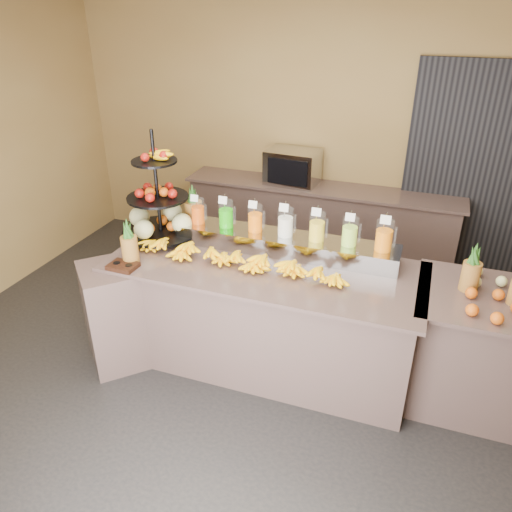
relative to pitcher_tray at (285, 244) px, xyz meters
The scene contains 20 objects.
ground 1.16m from the pitcher_tray, 98.17° to the right, with size 6.00×6.00×0.00m, color black.
room_envelope 0.90m from the pitcher_tray, 63.19° to the left, with size 6.04×5.02×2.82m.
buffet_counter 0.66m from the pitcher_tray, 121.81° to the right, with size 2.75×1.25×0.93m.
right_counter 1.71m from the pitcher_tray, ahead, with size 1.08×0.88×0.93m.
back_ledge 1.76m from the pitcher_tray, 92.85° to the left, with size 3.10×0.55×0.93m.
pitcher_tray is the anchor object (origin of this frame).
juice_pitcher_orange_a 0.80m from the pitcher_tray, behind, with size 0.12×0.12×0.28m.
juice_pitcher_green 0.55m from the pitcher_tray, behind, with size 0.13×0.13×0.30m.
juice_pitcher_orange_b 0.31m from the pitcher_tray, behind, with size 0.12×0.13×0.30m.
juice_pitcher_milk 0.18m from the pitcher_tray, 100.69° to the right, with size 0.13×0.13×0.31m.
juice_pitcher_lemon 0.32m from the pitcher_tray, ahead, with size 0.13×0.13×0.31m.
juice_pitcher_lime 0.55m from the pitcher_tray, ahead, with size 0.12×0.13×0.30m.
juice_pitcher_orange_c 0.80m from the pitcher_tray, ahead, with size 0.13×0.14×0.32m.
banana_heap 0.43m from the pitcher_tray, 131.65° to the right, with size 1.83×0.17×0.15m.
fruit_stand 1.08m from the pitcher_tray, behind, with size 0.78×0.78×0.94m.
condiment_caddy 1.31m from the pitcher_tray, 147.98° to the right, with size 0.22×0.16×0.03m, color black.
pineapple_left_a 1.25m from the pitcher_tray, 151.86° to the right, with size 0.13×0.13×0.38m.
pineapple_left_b 0.89m from the pitcher_tray, behind, with size 0.15×0.15×0.45m.
right_fruit_pile 1.57m from the pitcher_tray, ahead, with size 0.41×0.40×0.22m.
oven_warmer 1.73m from the pitcher_tray, 104.09° to the left, with size 0.57×0.40×0.38m, color gray.
Camera 1 is at (1.11, -2.96, 2.81)m, focal length 35.00 mm.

